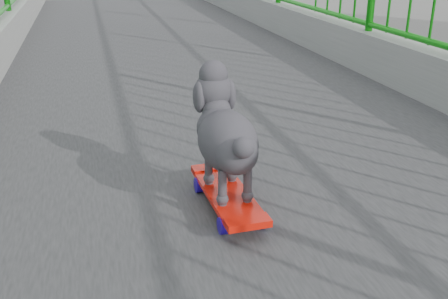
% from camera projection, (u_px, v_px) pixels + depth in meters
% --- Properties ---
extents(skateboard, '(0.18, 0.53, 0.07)m').
position_uv_depth(skateboard, '(227.00, 196.00, 1.95)').
color(skateboard, red).
rests_on(skateboard, footbridge).
extents(poodle, '(0.22, 0.50, 0.41)m').
position_uv_depth(poodle, '(225.00, 133.00, 1.88)').
color(poodle, '#29272C').
rests_on(poodle, skateboard).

